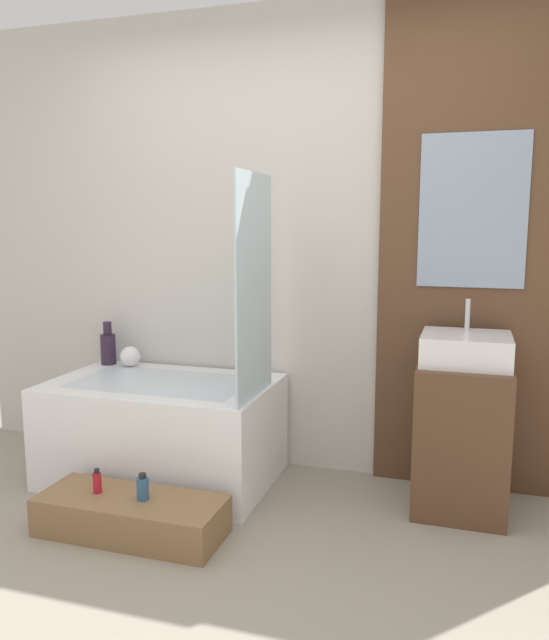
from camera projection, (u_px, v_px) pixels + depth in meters
name	position (u px, v px, depth m)	size (l,w,h in m)	color
ground_plane	(176.00, 622.00, 2.24)	(12.00, 12.00, 0.00)	gray
wall_tiled_back	(295.00, 244.00, 3.53)	(4.20, 0.06, 2.60)	beige
wall_wood_accent	(471.00, 244.00, 3.20)	(0.94, 0.04, 2.60)	brown
bathtub	(163.00, 430.00, 3.46)	(1.22, 0.77, 0.56)	white
glass_shower_screen	(254.00, 287.00, 3.06)	(0.01, 0.52, 1.10)	silver
wooden_step_bench	(131.00, 516.00, 2.87)	(0.87, 0.34, 0.18)	olive
vanity_cabinet	(462.00, 436.00, 3.10)	(0.44, 0.49, 0.74)	brown
sink	(466.00, 349.00, 3.03)	(0.42, 0.38, 0.31)	white
vase_tall_dark	(108.00, 347.00, 3.83)	(0.09, 0.09, 0.26)	#2D1E33
vase_round_light	(130.00, 356.00, 3.78)	(0.12, 0.12, 0.12)	white
bottle_soap_primary	(97.00, 482.00, 2.89)	(0.04, 0.04, 0.12)	#B21928
bottle_soap_secondary	(143.00, 488.00, 2.82)	(0.06, 0.06, 0.12)	#2D567A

